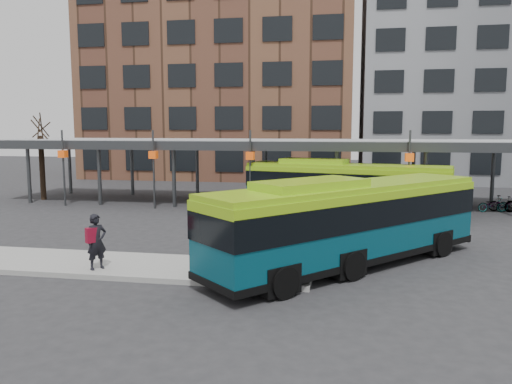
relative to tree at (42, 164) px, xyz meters
name	(u,v)px	position (x,y,z in m)	size (l,w,h in m)	color
ground	(279,254)	(18.00, -12.00, -2.43)	(120.00, 120.00, 0.00)	#28282B
boarding_island	(115,265)	(12.50, -15.00, -2.34)	(14.00, 3.00, 0.18)	gray
canopy	(305,144)	(17.94, 0.87, 1.47)	(40.00, 6.53, 4.80)	#999B9E
tree	(42,164)	(0.00, 0.00, 0.00)	(1.64, 1.64, 5.60)	black
building_brick	(224,68)	(8.00, 20.00, 8.57)	(26.00, 14.00, 22.00)	brown
building_grey	(493,74)	(34.00, 20.00, 7.57)	(24.00, 14.00, 20.00)	slate
bus_front	(350,220)	(20.68, -13.42, -0.75)	(9.79, 10.28, 3.23)	#073F4F
bus_rear	(345,186)	(20.51, -2.37, -0.80)	(11.65, 4.91, 3.14)	#073F4F
pedestrian	(96,241)	(12.29, -15.84, -1.30)	(0.78, 0.82, 1.88)	black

